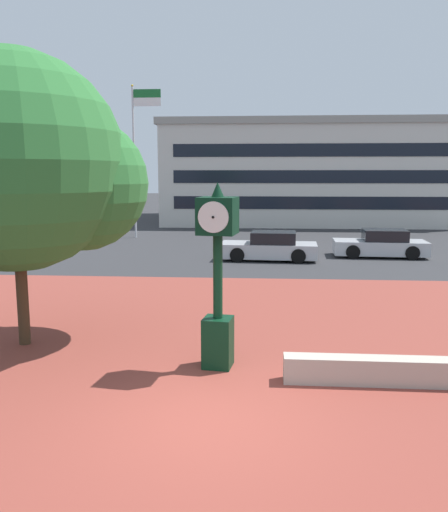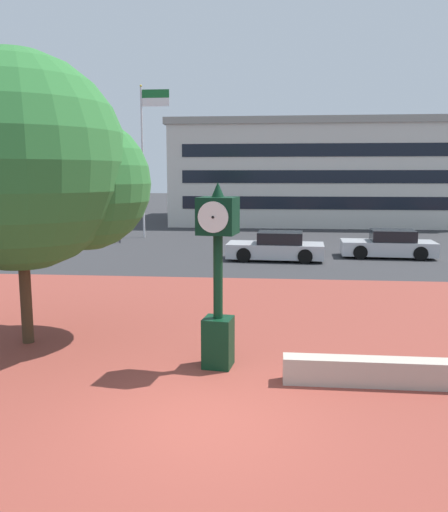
{
  "view_description": "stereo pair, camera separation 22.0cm",
  "coord_description": "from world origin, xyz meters",
  "px_view_note": "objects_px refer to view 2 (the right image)",
  "views": [
    {
      "loc": [
        0.85,
        -7.71,
        3.81
      ],
      "look_at": [
        0.15,
        2.17,
        2.28
      ],
      "focal_mm": 36.89,
      "sensor_mm": 36.0,
      "label": 1
    },
    {
      "loc": [
        1.07,
        -7.69,
        3.81
      ],
      "look_at": [
        0.15,
        2.17,
        2.28
      ],
      "focal_mm": 36.89,
      "sensor_mm": 36.0,
      "label": 2
    }
  ],
  "objects_px": {
    "plaza_tree": "(33,167)",
    "civic_building": "(315,173)",
    "flagpole_primary": "(145,148)",
    "car_street_far": "(389,245)",
    "car_street_near": "(276,247)",
    "street_lamp_post": "(118,171)",
    "street_clock": "(218,272)"
  },
  "relations": [
    {
      "from": "plaza_tree",
      "to": "civic_building",
      "type": "height_order",
      "value": "civic_building"
    },
    {
      "from": "flagpole_primary",
      "to": "car_street_far",
      "type": "bearing_deg",
      "value": -26.99
    },
    {
      "from": "flagpole_primary",
      "to": "car_street_near",
      "type": "bearing_deg",
      "value": -45.35
    },
    {
      "from": "flagpole_primary",
      "to": "street_lamp_post",
      "type": "height_order",
      "value": "flagpole_primary"
    },
    {
      "from": "street_lamp_post",
      "to": "car_street_near",
      "type": "bearing_deg",
      "value": -30.71
    },
    {
      "from": "civic_building",
      "to": "street_lamp_post",
      "type": "relative_size",
      "value": 3.45
    },
    {
      "from": "flagpole_primary",
      "to": "street_lamp_post",
      "type": "distance_m",
      "value": 3.19
    },
    {
      "from": "street_clock",
      "to": "plaza_tree",
      "type": "bearing_deg",
      "value": 171.53
    },
    {
      "from": "plaza_tree",
      "to": "flagpole_primary",
      "type": "relative_size",
      "value": 0.72
    },
    {
      "from": "street_clock",
      "to": "plaza_tree",
      "type": "height_order",
      "value": "plaza_tree"
    },
    {
      "from": "car_street_near",
      "to": "street_clock",
      "type": "bearing_deg",
      "value": 178.13
    },
    {
      "from": "car_street_far",
      "to": "civic_building",
      "type": "distance_m",
      "value": 20.89
    },
    {
      "from": "car_street_near",
      "to": "civic_building",
      "type": "height_order",
      "value": "civic_building"
    },
    {
      "from": "street_lamp_post",
      "to": "car_street_far",
      "type": "bearing_deg",
      "value": -15.65
    },
    {
      "from": "street_lamp_post",
      "to": "plaza_tree",
      "type": "bearing_deg",
      "value": -79.31
    },
    {
      "from": "flagpole_primary",
      "to": "street_lamp_post",
      "type": "bearing_deg",
      "value": -108.59
    },
    {
      "from": "plaza_tree",
      "to": "car_street_near",
      "type": "relative_size",
      "value": 1.47
    },
    {
      "from": "plaza_tree",
      "to": "street_lamp_post",
      "type": "xyz_separation_m",
      "value": [
        -3.29,
        17.41,
        0.04
      ]
    },
    {
      "from": "street_clock",
      "to": "civic_building",
      "type": "distance_m",
      "value": 35.64
    },
    {
      "from": "street_clock",
      "to": "civic_building",
      "type": "height_order",
      "value": "civic_building"
    },
    {
      "from": "car_street_near",
      "to": "civic_building",
      "type": "bearing_deg",
      "value": -5.31
    },
    {
      "from": "flagpole_primary",
      "to": "civic_building",
      "type": "bearing_deg",
      "value": 51.25
    },
    {
      "from": "car_street_far",
      "to": "street_lamp_post",
      "type": "distance_m",
      "value": 14.9
    },
    {
      "from": "car_street_far",
      "to": "civic_building",
      "type": "bearing_deg",
      "value": 8.46
    },
    {
      "from": "street_lamp_post",
      "to": "flagpole_primary",
      "type": "bearing_deg",
      "value": 71.41
    },
    {
      "from": "plaza_tree",
      "to": "civic_building",
      "type": "xyz_separation_m",
      "value": [
        8.78,
        34.04,
        -0.06
      ]
    },
    {
      "from": "car_street_near",
      "to": "car_street_far",
      "type": "height_order",
      "value": "same"
    },
    {
      "from": "street_clock",
      "to": "flagpole_primary",
      "type": "bearing_deg",
      "value": 115.25
    },
    {
      "from": "car_street_far",
      "to": "street_lamp_post",
      "type": "relative_size",
      "value": 0.66
    },
    {
      "from": "civic_building",
      "to": "street_lamp_post",
      "type": "height_order",
      "value": "civic_building"
    },
    {
      "from": "car_street_near",
      "to": "flagpole_primary",
      "type": "xyz_separation_m",
      "value": [
        -7.84,
        7.93,
        4.81
      ]
    },
    {
      "from": "plaza_tree",
      "to": "car_street_far",
      "type": "xyz_separation_m",
      "value": [
        10.67,
        13.5,
        -3.41
      ]
    }
  ]
}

